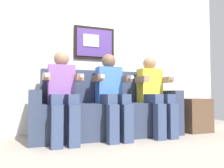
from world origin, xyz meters
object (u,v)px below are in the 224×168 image
person_on_left (62,91)px  person_in_middle (112,91)px  person_on_right (154,91)px  couch (108,113)px  side_table_right (194,115)px

person_on_left → person_in_middle: (0.63, 0.00, 0.00)m
person_on_left → person_on_right: bearing=0.0°
person_on_left → person_in_middle: size_ratio=1.00×
couch → person_in_middle: size_ratio=1.81×
person_on_right → side_table_right: 0.81m
couch → person_on_right: 0.71m
person_on_left → side_table_right: (1.98, 0.06, -0.36)m
couch → side_table_right: 1.36m
couch → side_table_right: bearing=-4.5°
person_in_middle → side_table_right: bearing=2.6°
couch → person_on_right: person_on_right is taller
couch → side_table_right: couch is taller
person_in_middle → side_table_right: (1.36, 0.06, -0.36)m
couch → side_table_right: (1.36, -0.11, -0.06)m
person_on_left → person_on_right: 1.26m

